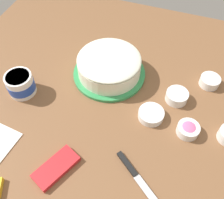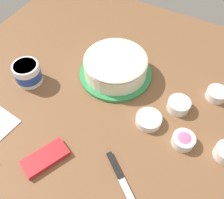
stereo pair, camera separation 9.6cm
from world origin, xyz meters
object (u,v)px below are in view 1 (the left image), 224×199
(sprinkle_bowl_blue, at_px, (151,114))
(sprinkle_bowl_green, at_px, (177,96))
(frosting_tub, at_px, (20,84))
(frosted_cake, at_px, (109,66))
(spreading_knife, at_px, (136,176))
(candy_box_upper, at_px, (56,168))
(sprinkle_bowl_pink, at_px, (188,129))
(sprinkle_bowl_rainbow, at_px, (210,81))

(sprinkle_bowl_blue, bearing_deg, sprinkle_bowl_green, 146.94)
(frosting_tub, bearing_deg, sprinkle_bowl_green, 105.57)
(sprinkle_bowl_blue, height_order, sprinkle_bowl_green, sprinkle_bowl_green)
(frosted_cake, xyz_separation_m, frosting_tub, (0.20, -0.29, -0.00))
(spreading_knife, height_order, candy_box_upper, candy_box_upper)
(frosting_tub, height_order, sprinkle_bowl_pink, frosting_tub)
(frosting_tub, relative_size, sprinkle_bowl_pink, 1.36)
(frosting_tub, height_order, candy_box_upper, frosting_tub)
(sprinkle_bowl_green, height_order, sprinkle_bowl_pink, same)
(frosted_cake, bearing_deg, spreading_knife, 30.71)
(frosted_cake, height_order, candy_box_upper, frosted_cake)
(sprinkle_bowl_green, distance_m, candy_box_upper, 0.51)
(frosted_cake, xyz_separation_m, sprinkle_bowl_pink, (0.17, 0.36, -0.03))
(frosting_tub, height_order, sprinkle_bowl_green, frosting_tub)
(spreading_knife, bearing_deg, frosting_tub, -109.67)
(sprinkle_bowl_rainbow, bearing_deg, spreading_knife, -19.90)
(sprinkle_bowl_blue, xyz_separation_m, sprinkle_bowl_green, (-0.11, 0.07, 0.00))
(candy_box_upper, bearing_deg, sprinkle_bowl_green, 167.15)
(sprinkle_bowl_blue, xyz_separation_m, candy_box_upper, (0.30, -0.24, -0.01))
(sprinkle_bowl_pink, height_order, candy_box_upper, sprinkle_bowl_pink)
(sprinkle_bowl_rainbow, bearing_deg, sprinkle_bowl_pink, -10.09)
(sprinkle_bowl_rainbow, xyz_separation_m, candy_box_upper, (0.53, -0.42, -0.01))
(sprinkle_bowl_blue, height_order, candy_box_upper, sprinkle_bowl_blue)
(sprinkle_bowl_blue, distance_m, candy_box_upper, 0.38)
(spreading_knife, height_order, sprinkle_bowl_blue, sprinkle_bowl_blue)
(sprinkle_bowl_rainbow, bearing_deg, candy_box_upper, -38.35)
(sprinkle_bowl_rainbow, relative_size, candy_box_upper, 0.53)
(frosting_tub, bearing_deg, sprinkle_bowl_rainbow, 112.33)
(frosted_cake, height_order, sprinkle_bowl_pink, frosted_cake)
(frosted_cake, distance_m, sprinkle_bowl_pink, 0.39)
(sprinkle_bowl_rainbow, relative_size, sprinkle_bowl_pink, 1.01)
(frosted_cake, height_order, sprinkle_bowl_blue, frosted_cake)
(sprinkle_bowl_green, bearing_deg, sprinkle_bowl_rainbow, 137.91)
(frosted_cake, bearing_deg, frosting_tub, -55.62)
(sprinkle_bowl_green, xyz_separation_m, candy_box_upper, (0.41, -0.31, -0.01))
(sprinkle_bowl_green, bearing_deg, candy_box_upper, -37.15)
(frosting_tub, distance_m, sprinkle_bowl_blue, 0.51)
(frosted_cake, height_order, sprinkle_bowl_rainbow, frosted_cake)
(sprinkle_bowl_blue, height_order, sprinkle_bowl_pink, sprinkle_bowl_pink)
(frosting_tub, relative_size, sprinkle_bowl_green, 1.25)
(spreading_knife, xyz_separation_m, sprinkle_bowl_blue, (-0.24, -0.01, 0.01))
(sprinkle_bowl_pink, bearing_deg, sprinkle_bowl_rainbow, 169.91)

